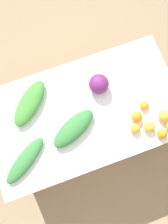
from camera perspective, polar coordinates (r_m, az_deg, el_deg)
The scene contains 12 objects.
ground_plane at distance 2.56m, azimuth -0.00°, elevation -3.88°, with size 8.00×8.00×0.00m, color #937A5B.
dining_table at distance 1.92m, azimuth -0.00°, elevation -0.81°, with size 1.44×0.82×0.75m.
cabbage_purple at distance 1.81m, azimuth 3.41°, elevation 6.39°, with size 0.15×0.15×0.15m, color #6B2366.
greens_bunch_chard at distance 1.76m, azimuth -2.39°, elevation -3.82°, with size 0.36×0.14×0.09m, color #337538.
greens_bunch_dandelion at distance 1.84m, azimuth -12.31°, elevation 1.95°, with size 0.38×0.14×0.08m, color #3D8433.
greens_bunch_beet_tops at distance 1.79m, azimuth -13.29°, elevation -10.74°, with size 0.38×0.11×0.06m, color #337538.
orange_0 at distance 1.82m, azimuth 14.71°, elevation -3.32°, with size 0.08×0.08×0.08m, color #F9A833.
orange_1 at distance 1.82m, azimuth 11.99°, elevation -1.07°, with size 0.08×0.08×0.08m, color orange.
orange_2 at distance 1.87m, azimuth 17.87°, elevation -0.87°, with size 0.08×0.08×0.08m, color #F9A833.
orange_3 at distance 1.80m, azimuth 11.63°, elevation -3.73°, with size 0.07×0.07×0.07m, color orange.
orange_5 at distance 1.85m, azimuth 13.65°, elevation 1.51°, with size 0.07×0.07×0.07m, color orange.
orange_6 at distance 1.84m, azimuth 17.45°, elevation -4.78°, with size 0.07×0.07×0.07m, color orange.
Camera 1 is at (0.14, 0.38, 2.53)m, focal length 40.00 mm.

